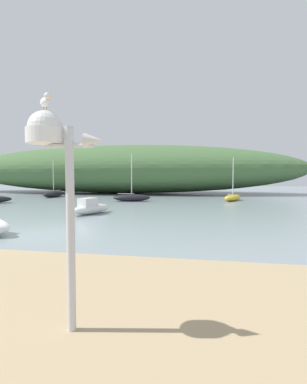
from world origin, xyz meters
TOP-DOWN VIEW (x-y plane):
  - ground_plane at (0.00, 0.00)m, footprint 120.00×120.00m
  - distant_hill at (-5.56, 28.71)m, footprint 48.68×12.87m
  - mast_structure at (4.62, -7.50)m, footprint 1.11×0.53m
  - seagull_on_radar at (4.53, -7.51)m, footprint 0.28×0.25m
  - motorboat_outer_mooring at (-0.61, 6.25)m, footprint 1.92×3.29m
  - sailboat_off_point at (-10.45, 19.33)m, footprint 1.53×3.62m
  - sailboat_west_reach at (8.68, 18.04)m, footprint 2.27×3.55m
  - sailboat_far_left at (-0.57, 15.79)m, footprint 3.65×2.14m

SIDE VIEW (x-z plane):
  - ground_plane at x=0.00m, z-range 0.00..0.00m
  - sailboat_west_reach at x=8.68m, z-range -1.71..2.36m
  - sailboat_far_left at x=-0.57m, z-range -1.85..2.54m
  - sailboat_off_point at x=-10.45m, z-range -1.68..2.38m
  - motorboat_outer_mooring at x=-0.61m, z-range -0.11..0.90m
  - mast_structure at x=4.62m, z-range 1.21..4.31m
  - distant_hill at x=-5.56m, z-range 0.00..6.48m
  - seagull_on_radar at x=4.53m, z-range 3.32..3.54m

